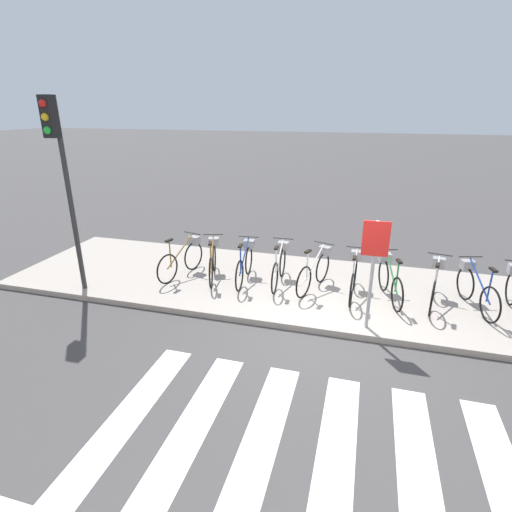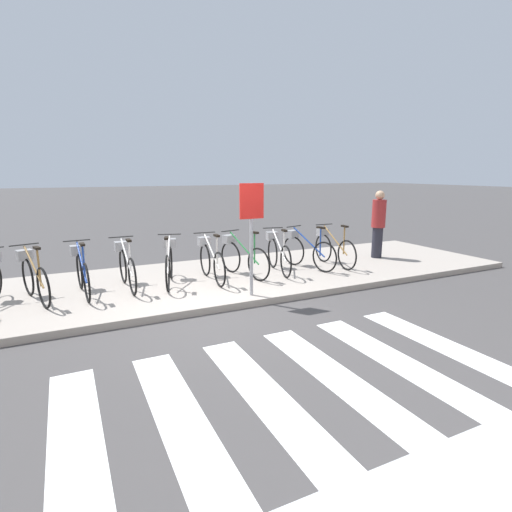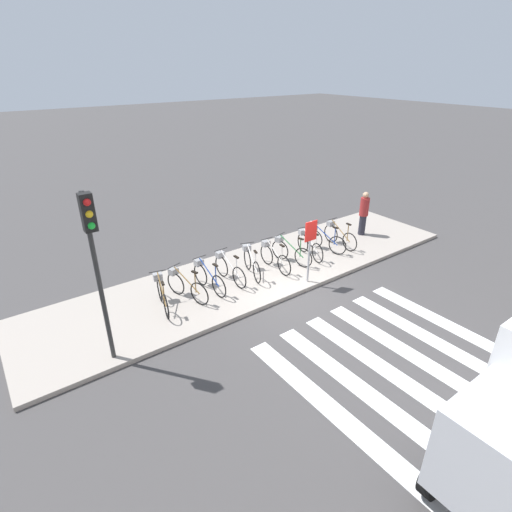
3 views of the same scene
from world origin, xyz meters
name	(u,v)px [view 3 (image 3 of 3)]	position (x,y,z in m)	size (l,w,h in m)	color
ground_plane	(296,296)	(0.00, 0.00, 0.00)	(120.00, 120.00, 0.00)	#423F3F
sidewalk	(260,271)	(0.00, 1.76, 0.06)	(14.63, 3.52, 0.12)	#9E9389
road_crosswalk	(468,406)	(0.00, -5.16, 0.00)	(4.95, 8.00, 0.01)	silver
parked_bicycle_0	(162,293)	(-3.44, 1.60, 0.56)	(0.55, 1.58, 0.99)	black
parked_bicycle_1	(185,285)	(-2.73, 1.64, 0.56)	(0.61, 1.55, 0.99)	black
parked_bicycle_2	(207,276)	(-1.97, 1.69, 0.56)	(0.46, 1.61, 0.99)	black
parked_bicycle_3	(228,268)	(-1.20, 1.77, 0.56)	(0.46, 1.61, 0.99)	black
parked_bicycle_4	(251,262)	(-0.39, 1.71, 0.56)	(0.62, 1.55, 0.99)	black
parked_bicycle_5	(273,256)	(0.42, 1.60, 0.56)	(0.46, 1.61, 0.99)	black
parked_bicycle_6	(289,250)	(1.11, 1.63, 0.56)	(0.56, 1.57, 0.99)	black
parked_bicycle_7	(309,244)	(1.98, 1.62, 0.56)	(0.49, 1.59, 0.99)	black
parked_bicycle_8	(323,239)	(2.71, 1.64, 0.56)	(0.57, 1.57, 0.99)	black
parked_bicycle_9	(338,234)	(3.43, 1.61, 0.56)	(0.46, 1.61, 0.99)	black
pedestrian	(364,213)	(4.97, 1.80, 1.01)	(0.34, 0.34, 1.70)	#23232D
traffic_light	(94,247)	(-5.22, 0.24, 2.91)	(0.24, 0.40, 3.91)	#2D2D2D
sign_post	(310,241)	(0.72, 0.29, 1.47)	(0.44, 0.07, 1.97)	#99999E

